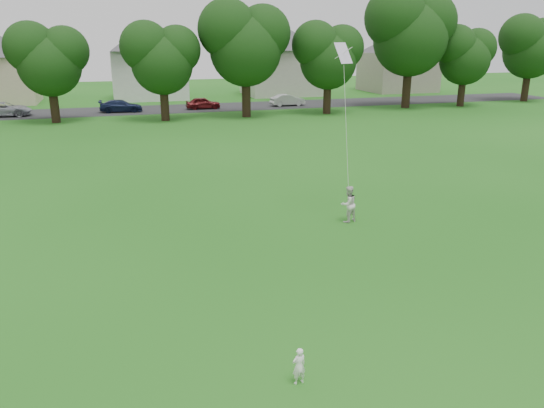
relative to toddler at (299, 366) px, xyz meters
name	(u,v)px	position (x,y,z in m)	size (l,w,h in m)	color
ground	(308,308)	(1.30, 2.95, -0.41)	(160.00, 160.00, 0.00)	#1B5914
street	(159,109)	(1.30, 44.95, -0.41)	(90.00, 7.00, 0.01)	#2D2D30
toddler	(299,366)	(0.00, 0.00, 0.00)	(0.30, 0.20, 0.82)	white
older_boy	(348,204)	(5.18, 8.91, 0.30)	(0.69, 0.54, 1.42)	silver
kite	(346,126)	(5.18, 9.41, 3.23)	(0.93, 0.87, 5.65)	white
tree_row	(218,42)	(6.26, 38.94, 6.00)	(83.21, 9.40, 11.87)	black
parked_cars	(48,108)	(-8.68, 43.95, 0.20)	(45.86, 2.13, 1.27)	black
house_row	(141,55)	(0.54, 54.95, 4.45)	(76.25, 12.74, 10.51)	silver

